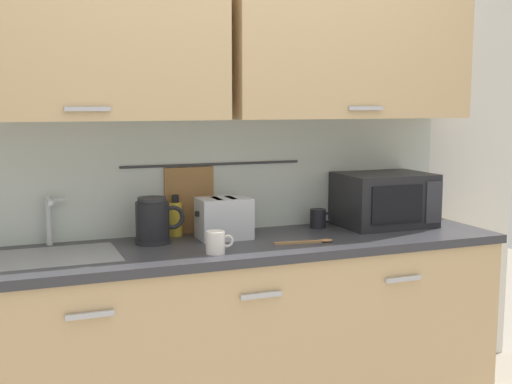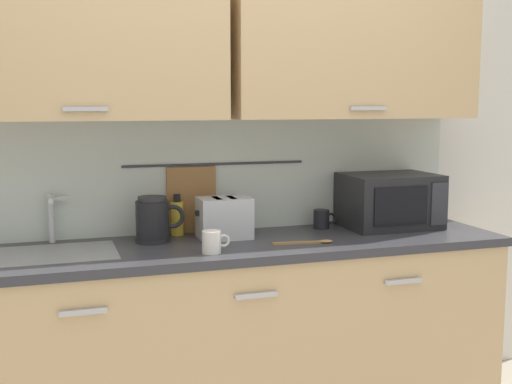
# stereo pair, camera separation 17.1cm
# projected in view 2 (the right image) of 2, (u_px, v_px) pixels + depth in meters

# --- Properties ---
(counter_unit) EXTENTS (2.53, 0.64, 0.90)m
(counter_unit) POSITION_uv_depth(u_px,v_px,m) (233.00, 336.00, 2.98)
(counter_unit) COLOR tan
(counter_unit) RESTS_ON ground
(back_wall_assembly) EXTENTS (3.70, 0.41, 2.50)m
(back_wall_assembly) POSITION_uv_depth(u_px,v_px,m) (220.00, 103.00, 3.06)
(back_wall_assembly) COLOR silver
(back_wall_assembly) RESTS_ON ground
(sink_faucet) EXTENTS (0.09, 0.17, 0.22)m
(sink_faucet) POSITION_uv_depth(u_px,v_px,m) (52.00, 212.00, 2.88)
(sink_faucet) COLOR #B2B5BA
(sink_faucet) RESTS_ON counter_unit
(microwave) EXTENTS (0.46, 0.35, 0.27)m
(microwave) POSITION_uv_depth(u_px,v_px,m) (389.00, 201.00, 3.27)
(microwave) COLOR black
(microwave) RESTS_ON counter_unit
(electric_kettle) EXTENTS (0.23, 0.16, 0.21)m
(electric_kettle) POSITION_uv_depth(u_px,v_px,m) (153.00, 220.00, 2.91)
(electric_kettle) COLOR black
(electric_kettle) RESTS_ON counter_unit
(dish_soap_bottle) EXTENTS (0.06, 0.06, 0.20)m
(dish_soap_bottle) POSITION_uv_depth(u_px,v_px,m) (177.00, 217.00, 3.07)
(dish_soap_bottle) COLOR yellow
(dish_soap_bottle) RESTS_ON counter_unit
(mug_near_sink) EXTENTS (0.12, 0.08, 0.09)m
(mug_near_sink) POSITION_uv_depth(u_px,v_px,m) (212.00, 242.00, 2.70)
(mug_near_sink) COLOR silver
(mug_near_sink) RESTS_ON counter_unit
(toaster) EXTENTS (0.26, 0.17, 0.19)m
(toaster) POSITION_uv_depth(u_px,v_px,m) (224.00, 218.00, 3.00)
(toaster) COLOR #B7BABF
(toaster) RESTS_ON counter_unit
(mug_by_kettle) EXTENTS (0.12, 0.08, 0.09)m
(mug_by_kettle) POSITION_uv_depth(u_px,v_px,m) (322.00, 219.00, 3.24)
(mug_by_kettle) COLOR black
(mug_by_kettle) RESTS_ON counter_unit
(wooden_spoon) EXTENTS (0.28, 0.07, 0.01)m
(wooden_spoon) POSITION_uv_depth(u_px,v_px,m) (310.00, 242.00, 2.90)
(wooden_spoon) COLOR #9E7042
(wooden_spoon) RESTS_ON counter_unit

